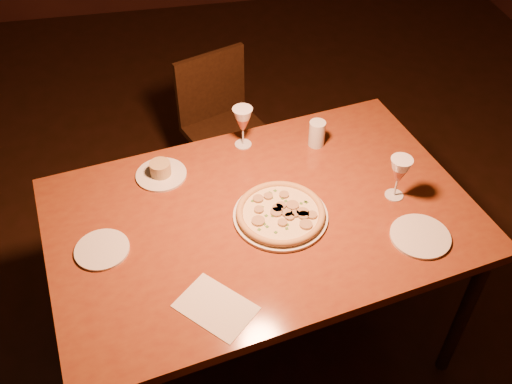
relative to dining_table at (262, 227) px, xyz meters
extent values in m
plane|color=black|center=(-0.29, -0.09, -0.74)|extent=(7.00, 7.00, 0.00)
cube|color=brown|center=(0.00, 0.00, 0.05)|extent=(1.66, 1.22, 0.04)
cylinder|color=black|center=(-0.76, 0.29, -0.36)|extent=(0.05, 0.05, 0.77)
cylinder|color=black|center=(0.76, -0.29, -0.36)|extent=(0.05, 0.05, 0.77)
cylinder|color=black|center=(0.61, 0.54, -0.36)|extent=(0.05, 0.05, 0.77)
cube|color=black|center=(0.02, 0.97, -0.32)|extent=(0.51, 0.51, 0.04)
cube|color=black|center=(-0.04, 1.14, -0.11)|extent=(0.38, 0.17, 0.38)
cylinder|color=black|center=(-0.07, 0.76, -0.54)|extent=(0.03, 0.03, 0.41)
cylinder|color=black|center=(-0.18, 1.06, -0.54)|extent=(0.03, 0.03, 0.41)
cylinder|color=black|center=(0.23, 0.87, -0.54)|extent=(0.03, 0.03, 0.41)
cylinder|color=black|center=(0.12, 1.17, -0.54)|extent=(0.03, 0.03, 0.41)
cylinder|color=silver|center=(0.06, -0.03, 0.08)|extent=(0.34, 0.34, 0.01)
cylinder|color=#F9E1AB|center=(0.06, -0.03, 0.09)|extent=(0.31, 0.31, 0.01)
torus|color=tan|center=(0.06, -0.03, 0.10)|extent=(0.32, 0.32, 0.02)
cylinder|color=silver|center=(-0.34, 0.28, 0.08)|extent=(0.20, 0.20, 0.01)
cylinder|color=tan|center=(-0.34, 0.28, 0.11)|extent=(0.08, 0.08, 0.05)
cylinder|color=silver|center=(0.30, 0.35, 0.13)|extent=(0.07, 0.07, 0.11)
cylinder|color=silver|center=(-0.57, -0.07, 0.08)|extent=(0.19, 0.19, 0.01)
cylinder|color=silver|center=(0.52, -0.22, 0.08)|extent=(0.21, 0.21, 0.01)
cube|color=beige|center=(-0.22, -0.37, 0.07)|extent=(0.28, 0.28, 0.00)
camera|label=1|loc=(-0.30, -1.40, 1.55)|focal=40.00mm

